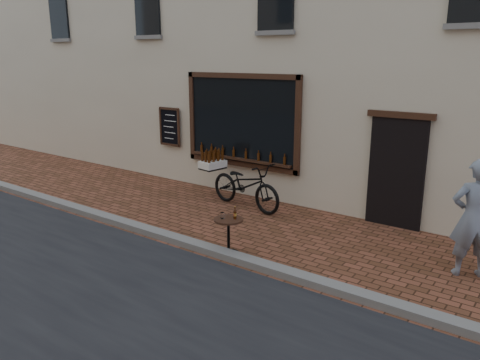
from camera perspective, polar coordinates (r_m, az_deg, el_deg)
The scene contains 5 objects.
ground at distance 8.07m, azimuth -3.42°, elevation -9.66°, with size 90.00×90.00×0.00m, color #542E1B.
kerb at distance 8.19m, azimuth -2.53°, elevation -8.81°, with size 90.00×0.25×0.12m, color slate.
cargo_bicycle at distance 10.59m, azimuth 0.54°, elevation -0.50°, with size 2.42×1.03×1.15m.
bistro_table at distance 8.10m, azimuth -1.40°, elevation -5.98°, with size 0.51×0.51×0.88m.
pedestrian at distance 8.03m, azimuth 26.60°, elevation -4.19°, with size 0.69×0.45×1.88m, color gray.
Camera 1 is at (4.73, -5.63, 3.33)m, focal length 35.00 mm.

